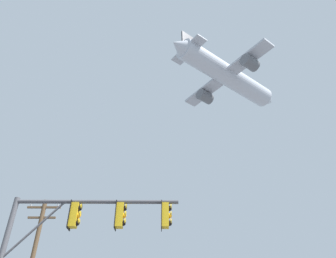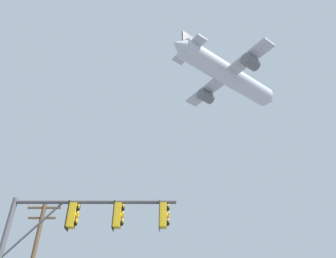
# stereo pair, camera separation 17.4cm
# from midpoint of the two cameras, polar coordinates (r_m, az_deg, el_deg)

# --- Properties ---
(signal_pole_near) EXTENTS (6.20, 0.47, 6.34)m
(signal_pole_near) POSITION_cam_midpoint_polar(r_m,az_deg,el_deg) (12.60, -16.44, -17.53)
(signal_pole_near) COLOR #4C4C51
(signal_pole_near) RESTS_ON ground
(airplane) EXTENTS (17.73, 14.43, 5.56)m
(airplane) POSITION_cam_midpoint_polar(r_m,az_deg,el_deg) (48.50, 10.26, 9.16)
(airplane) COLOR #B7BCC6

